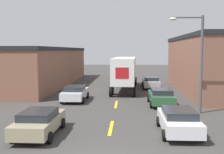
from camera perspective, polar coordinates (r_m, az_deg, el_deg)
road_centerline at (r=17.21m, az=-0.20°, el=-10.24°), size 0.20×17.96×0.01m
warehouse_left at (r=40.07m, az=-16.88°, el=2.16°), size 11.74×26.45×5.05m
semi_truck at (r=33.18m, az=2.70°, el=1.33°), size 3.09×12.52×3.83m
parked_car_left_near at (r=16.11m, az=-14.57°, el=-8.79°), size 2.12×4.55×1.40m
parked_car_right_near at (r=16.35m, az=13.37°, el=-8.55°), size 2.12×4.55×1.40m
parked_car_left_far at (r=26.13m, az=-7.51°, el=-3.22°), size 2.12×4.55×1.40m
parked_car_right_mid at (r=24.32m, az=9.97°, el=-3.90°), size 2.12×4.55×1.40m
parked_car_right_far at (r=34.87m, az=7.92°, el=-1.05°), size 2.12×4.55×1.40m
street_lamp at (r=21.49m, az=16.94°, el=4.02°), size 2.50×0.32×7.18m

